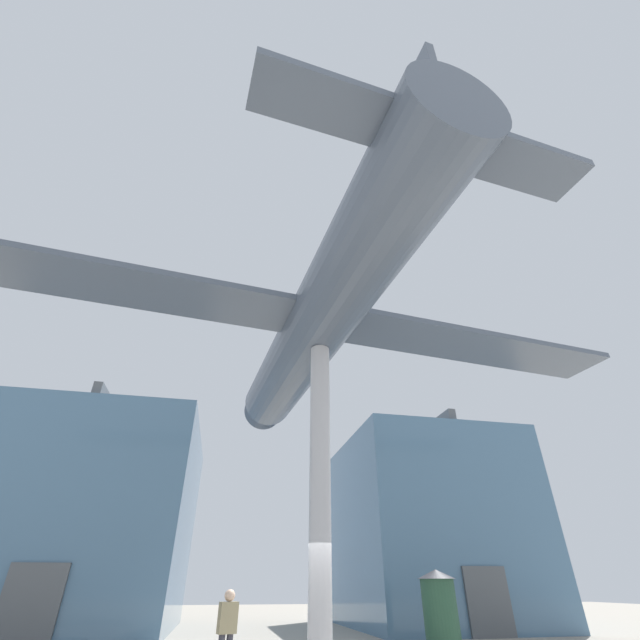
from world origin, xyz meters
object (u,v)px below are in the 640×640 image
object	(u,v)px
support_pylon_central	(320,484)
suspended_airplane	(318,323)
visitor_person	(227,626)
info_kiosk	(440,607)

from	to	relation	value
support_pylon_central	suspended_airplane	size ratio (longest dim) A/B	0.36
suspended_airplane	visitor_person	distance (m)	7.98
support_pylon_central	info_kiosk	size ratio (longest dim) A/B	3.62
support_pylon_central	info_kiosk	distance (m)	6.60
visitor_person	info_kiosk	distance (m)	7.24
support_pylon_central	visitor_person	bearing A→B (deg)	158.55
support_pylon_central	info_kiosk	xyz separation A→B (m)	(4.60, 3.87, -2.72)
support_pylon_central	visitor_person	world-z (taller)	support_pylon_central
suspended_airplane	info_kiosk	size ratio (longest dim) A/B	10.07
info_kiosk	visitor_person	bearing A→B (deg)	-154.55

